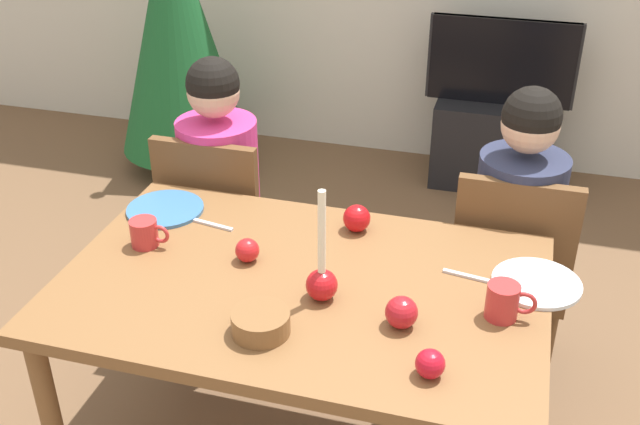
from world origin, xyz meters
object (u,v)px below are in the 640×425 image
tv_stand (492,142)px  bowl_walnuts (261,323)px  apple_by_right_mug (401,312)px  plate_right (537,283)px  candle_centerpiece (322,278)px  person_left_child (222,208)px  apple_by_left_plate (247,250)px  chair_left (220,225)px  person_right_child (512,249)px  dining_table (302,305)px  mug_left (145,233)px  apple_near_candle (357,218)px  chair_right (510,268)px  christmas_tree (177,34)px  apple_far_edge (430,364)px  tv (502,61)px  mug_right (504,301)px  plate_left (165,209)px

tv_stand → bowl_walnuts: size_ratio=4.12×
apple_by_right_mug → plate_right: bearing=40.6°
candle_centerpiece → bowl_walnuts: (-0.11, -0.19, -0.04)m
person_left_child → apple_by_left_plate: size_ratio=15.99×
chair_left → person_right_child: person_right_child is taller
dining_table → mug_left: (-0.52, 0.06, 0.13)m
tv_stand → bowl_walnuts: bowl_walnuts is taller
dining_table → mug_left: 0.54m
person_right_child → plate_right: size_ratio=4.59×
bowl_walnuts → apple_near_candle: bearing=78.2°
person_left_child → candle_centerpiece: size_ratio=3.44×
person_left_child → bowl_walnuts: bearing=-61.3°
apple_by_left_plate → chair_left: bearing=121.4°
chair_right → chair_left: bearing=180.0°
person_right_child → apple_near_candle: size_ratio=13.23×
christmas_tree → apple_near_candle: size_ratio=17.54×
person_left_child → apple_near_candle: 0.72m
person_right_child → bowl_walnuts: bearing=-124.7°
dining_table → plate_right: size_ratio=5.49×
person_right_child → apple_far_edge: person_right_child is taller
person_right_child → tv: person_right_child is taller
chair_right → plate_right: bearing=-80.5°
tv → christmas_tree: bearing=-170.2°
tv_stand → mug_right: (0.16, -2.31, 0.56)m
plate_left → tv: bearing=64.3°
dining_table → chair_left: chair_left is taller
chair_right → apple_far_edge: (-0.17, -0.90, 0.28)m
chair_left → person_right_child: (1.10, 0.03, 0.06)m
person_left_child → chair_right: bearing=-1.7°
person_right_child → christmas_tree: (-1.91, 1.36, 0.24)m
tv → mug_left: 2.43m
mug_right → bowl_walnuts: 0.65m
person_right_child → candle_centerpiece: (-0.50, -0.70, 0.25)m
apple_by_right_mug → apple_far_edge: (0.10, -0.17, -0.01)m
person_left_child → tv_stand: 1.93m
chair_right → bowl_walnuts: bearing=-125.7°
plate_right → bowl_walnuts: size_ratio=1.64×
chair_right → apple_by_left_plate: (-0.77, -0.55, 0.27)m
candle_centerpiece → bowl_walnuts: candle_centerpiece is taller
chair_left → apple_near_candle: (0.61, -0.28, 0.28)m
person_right_child → apple_by_right_mug: size_ratio=13.32×
plate_right → apple_by_left_plate: 0.85m
mug_left → chair_left: bearing=89.9°
chair_right → apple_by_right_mug: (-0.27, -0.73, 0.28)m
tv_stand → apple_near_candle: bearing=-99.4°
apple_near_candle → apple_by_left_plate: (-0.27, -0.26, -0.01)m
plate_left → bowl_walnuts: bowl_walnuts is taller
person_right_child → apple_near_candle: bearing=-147.5°
tv_stand → person_right_child: bearing=-84.2°
tv → apple_far_edge: 2.60m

